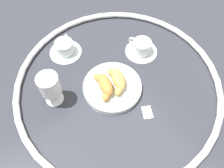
# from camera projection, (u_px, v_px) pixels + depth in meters

# --- Properties ---
(ground_plane) EXTENTS (2.20, 2.20, 0.00)m
(ground_plane) POSITION_uv_depth(u_px,v_px,m) (118.00, 85.00, 0.93)
(ground_plane) COLOR #2D3038
(table_chrome_rim) EXTENTS (0.80, 0.80, 0.02)m
(table_chrome_rim) POSITION_uv_depth(u_px,v_px,m) (118.00, 84.00, 0.92)
(table_chrome_rim) COLOR silver
(table_chrome_rim) RESTS_ON ground_plane
(pastry_plate) EXTENTS (0.23, 0.23, 0.02)m
(pastry_plate) POSITION_uv_depth(u_px,v_px,m) (112.00, 86.00, 0.91)
(pastry_plate) COLOR silver
(pastry_plate) RESTS_ON ground_plane
(croissant_large) EXTENTS (0.13, 0.09, 0.04)m
(croissant_large) POSITION_uv_depth(u_px,v_px,m) (118.00, 80.00, 0.89)
(croissant_large) COLOR #D6994C
(croissant_large) RESTS_ON pastry_plate
(croissant_small) EXTENTS (0.13, 0.08, 0.04)m
(croissant_small) POSITION_uv_depth(u_px,v_px,m) (105.00, 85.00, 0.88)
(croissant_small) COLOR #BC7A38
(croissant_small) RESTS_ON pastry_plate
(coffee_cup_near) EXTENTS (0.14, 0.14, 0.06)m
(coffee_cup_near) POSITION_uv_depth(u_px,v_px,m) (65.00, 48.00, 1.00)
(coffee_cup_near) COLOR silver
(coffee_cup_near) RESTS_ON ground_plane
(coffee_cup_far) EXTENTS (0.14, 0.14, 0.06)m
(coffee_cup_far) POSITION_uv_depth(u_px,v_px,m) (141.00, 48.00, 1.00)
(coffee_cup_far) COLOR silver
(coffee_cup_far) RESTS_ON ground_plane
(juice_glass_left) EXTENTS (0.08, 0.08, 0.14)m
(juice_glass_left) POSITION_uv_depth(u_px,v_px,m) (50.00, 86.00, 0.82)
(juice_glass_left) COLOR white
(juice_glass_left) RESTS_ON ground_plane
(sugar_packet) EXTENTS (0.06, 0.05, 0.01)m
(sugar_packet) POSITION_uv_depth(u_px,v_px,m) (147.00, 112.00, 0.87)
(sugar_packet) COLOR white
(sugar_packet) RESTS_ON ground_plane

